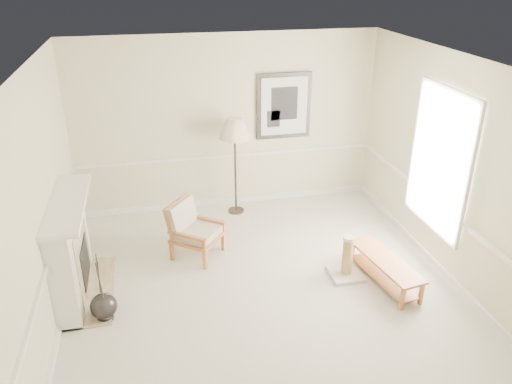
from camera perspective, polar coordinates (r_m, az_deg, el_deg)
ground at (r=6.52m, az=1.07°, el=-11.83°), size 5.50×5.50×0.00m
room at (r=5.70m, az=2.39°, el=3.97°), size 5.04×5.54×2.92m
fireplace at (r=6.63m, az=-20.40°, el=-6.26°), size 0.64×1.64×1.31m
floor_vase at (r=6.34m, az=-17.01°, el=-12.45°), size 0.32×0.32×0.92m
armchair at (r=7.20m, az=-7.38°, el=-3.99°), size 0.89×0.88×0.82m
floor_lamp at (r=7.96m, az=-2.46°, el=6.97°), size 0.67×0.67×1.64m
bench at (r=6.85m, az=14.54°, el=-8.28°), size 0.58×1.29×0.35m
scratching_post at (r=6.88m, az=10.33°, el=-8.08°), size 0.44×0.44×0.62m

